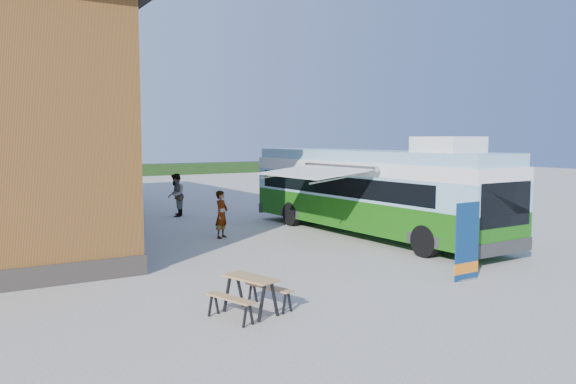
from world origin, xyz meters
TOP-DOWN VIEW (x-y plane):
  - ground at (0.00, 0.00)m, footprint 100.00×100.00m
  - hedge at (8.00, 38.00)m, footprint 40.00×3.00m
  - bus at (1.86, 1.59)m, footprint 2.69×11.18m
  - awning at (-0.39, 1.44)m, footprint 2.35×3.71m
  - banner at (-0.13, -4.48)m, footprint 0.81×0.20m
  - picnic_table at (-5.70, -4.15)m, footprint 1.55×1.46m
  - person_a at (-2.72, 3.78)m, footprint 0.70×0.66m
  - person_b at (-2.22, 9.65)m, footprint 1.04×1.13m
  - slurry_tanker at (-5.55, 13.31)m, footprint 2.36×5.42m

SIDE VIEW (x-z plane):
  - ground at x=0.00m, z-range 0.00..0.00m
  - hedge at x=8.00m, z-range 0.00..1.00m
  - picnic_table at x=-5.70m, z-range 0.18..0.91m
  - banner at x=-0.13m, z-range -0.17..1.69m
  - person_a at x=-2.72m, z-range 0.00..1.61m
  - person_b at x=-2.22m, z-range 0.00..1.86m
  - slurry_tanker at x=-5.55m, z-range 0.15..2.18m
  - bus at x=1.86m, z-range -0.08..3.34m
  - awning at x=-0.39m, z-range 2.26..2.74m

